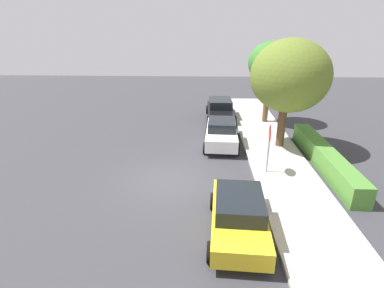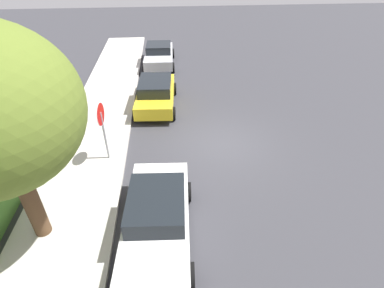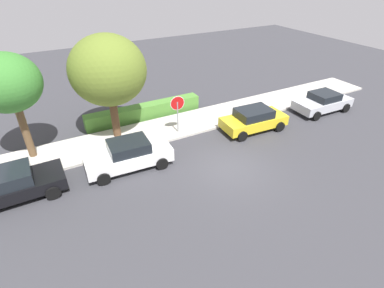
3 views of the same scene
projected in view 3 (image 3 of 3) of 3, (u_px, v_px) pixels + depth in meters
name	position (u px, v px, depth m)	size (l,w,h in m)	color
ground_plane	(230.00, 168.00, 15.53)	(60.00, 60.00, 0.00)	#38383D
sidewalk_curb	(183.00, 124.00, 19.50)	(32.00, 2.96, 0.14)	beige
stop_sign	(178.00, 108.00, 17.68)	(0.87, 0.11, 2.49)	gray
parked_car_white	(129.00, 155.00, 15.21)	(4.42, 2.16, 1.51)	white
parked_car_yellow	(254.00, 119.00, 18.64)	(4.18, 2.17, 1.43)	yellow
parked_car_black	(10.00, 185.00, 13.18)	(4.34, 2.11, 1.45)	black
parked_car_silver	(323.00, 102.00, 21.01)	(4.21, 2.11, 1.39)	silver
street_tree_near_corner	(108.00, 71.00, 16.22)	(4.19, 4.19, 6.04)	#513823
street_tree_mid_block	(7.00, 84.00, 14.24)	(3.21, 3.21, 5.65)	brown
front_yard_hedge	(145.00, 112.00, 20.20)	(7.91, 0.85, 0.96)	#4C8433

